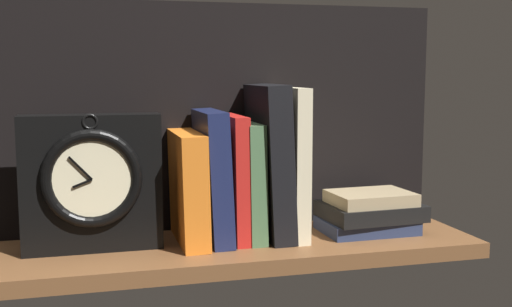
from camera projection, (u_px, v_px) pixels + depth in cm
name	position (u px, v px, depth cm)	size (l,w,h in cm)	color
ground_plane	(237.00, 249.00, 104.54)	(78.62, 23.24, 2.50)	brown
back_panel	(222.00, 117.00, 112.42)	(78.62, 1.20, 39.38)	black
book_orange_pandolfini	(188.00, 188.00, 103.30)	(4.06, 16.55, 17.94)	orange
book_navy_bierce	(213.00, 176.00, 104.13)	(3.40, 14.97, 21.35)	#192147
book_red_requiem	(232.00, 178.00, 105.02)	(2.42, 13.38, 20.53)	red
book_green_romantic	(249.00, 181.00, 105.84)	(2.69, 13.70, 19.27)	#476B44
book_black_skeptic	(270.00, 161.00, 106.39)	(3.94, 15.51, 25.46)	black
book_cream_twain	(289.00, 162.00, 107.33)	(2.46, 15.36, 25.00)	beige
framed_clock	(92.00, 182.00, 97.89)	(21.11, 6.49, 21.40)	black
book_stack_side	(369.00, 212.00, 110.58)	(17.12, 13.28, 7.08)	#232D4C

